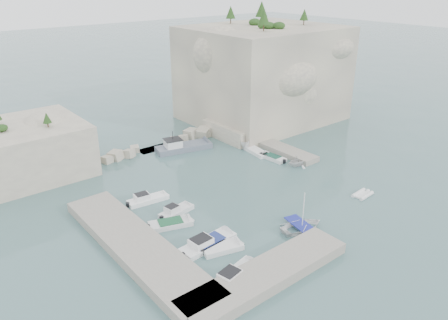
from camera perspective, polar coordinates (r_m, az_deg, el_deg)
ground at (r=54.89m, az=3.96°, el=-4.81°), size 400.00×400.00×0.00m
cliff_east at (r=82.80m, az=5.08°, el=11.14°), size 26.00×22.00×17.00m
cliff_terrace at (r=74.67m, az=1.97°, el=4.08°), size 8.00×10.00×2.50m
outcrop_west at (r=65.55m, az=-24.81°, el=1.16°), size 16.00×14.00×7.00m
quay_west at (r=45.52m, az=-11.37°, el=-10.93°), size 5.00×24.00×1.10m
quay_south at (r=41.18m, az=5.56°, el=-14.66°), size 18.00×4.00×1.10m
ledge_east at (r=69.84m, az=6.56°, el=1.80°), size 3.00×16.00×0.80m
breakwater at (r=70.31m, az=-8.87°, el=2.08°), size 28.00×3.00×1.40m
motorboat_a at (r=54.44m, az=-9.88°, el=-5.38°), size 5.65×2.25×1.40m
motorboat_b at (r=51.44m, az=-6.22°, el=-6.96°), size 4.96×2.33×1.40m
motorboat_c at (r=49.21m, az=-6.98°, el=-8.52°), size 5.57×3.46×0.70m
motorboat_d at (r=45.70m, az=-2.10°, el=-11.09°), size 7.07×2.58×1.40m
motorboat_e at (r=45.03m, az=-0.24°, el=-11.67°), size 4.87×2.98×0.70m
motorboat_f at (r=41.46m, az=1.51°, el=-15.20°), size 6.59×3.17×1.40m
rowboat at (r=48.97m, az=10.13°, el=-8.91°), size 5.63×4.51×1.04m
inflatable_dinghy at (r=57.71m, az=17.62°, el=-4.46°), size 3.08×1.65×0.44m
tender_east_a at (r=64.22m, az=9.52°, el=-0.74°), size 3.70×3.32×1.76m
tender_east_b at (r=65.94m, az=6.38°, el=0.10°), size 1.91×4.77×0.70m
tender_east_c at (r=68.02m, az=4.21°, el=0.93°), size 2.52×5.68×0.70m
tender_east_d at (r=70.48m, az=3.43°, el=1.77°), size 4.82×2.55×1.77m
work_boat at (r=69.34m, az=-5.25°, el=1.34°), size 10.07×4.98×2.20m
rowboat_mast at (r=47.64m, az=10.35°, el=-6.24°), size 0.10×0.10×4.20m
vegetation at (r=78.92m, az=1.74°, el=17.55°), size 53.48×13.88×13.40m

